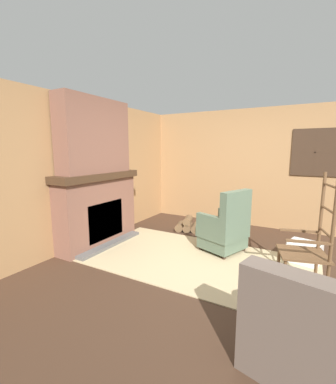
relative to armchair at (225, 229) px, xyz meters
The scene contains 13 objects.
ground_plane 0.81m from the armchair, 73.33° to the right, with size 14.00×14.00×0.00m, color #3D281C.
wood_panel_wall_left 2.45m from the armchair, 162.59° to the right, with size 0.06×5.35×2.42m.
wood_panel_wall_back 1.93m from the armchair, 82.30° to the left, with size 5.35×0.09×2.42m.
fireplace_hearth 2.11m from the armchair, 160.77° to the right, with size 0.57×1.62×1.22m.
chimney_breast 2.55m from the armchair, 160.88° to the right, with size 0.32×1.34×1.18m.
area_rug 0.70m from the armchair, 118.22° to the right, with size 3.23×1.79×0.01m.
armchair is the anchor object (origin of this frame).
rocking_chair 1.31m from the armchair, 29.83° to the right, with size 0.88×0.62×1.35m.
firewood_stack 1.21m from the armchair, 144.26° to the left, with size 0.54×0.45×0.29m.
laundry_basket 1.15m from the armchair, ahead, with size 0.48×0.45×0.29m.
oil_lamp_vase 2.58m from the armchair, 147.49° to the right, with size 0.10×0.10×0.24m.
storage_case 2.27m from the armchair, 167.55° to the right, with size 0.16×0.23×0.14m.
sofa_segment 2.26m from the armchair, 56.17° to the right, with size 1.12×1.00×0.82m.
Camera 1 is at (0.89, -3.10, 1.59)m, focal length 24.00 mm.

